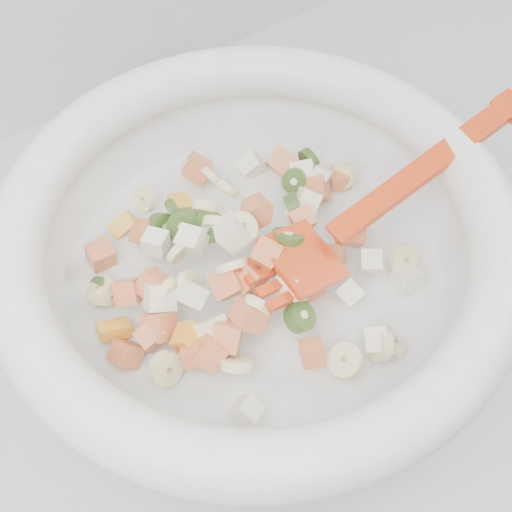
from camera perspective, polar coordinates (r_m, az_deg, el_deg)
counter at (r=0.97m, az=-3.57°, el=-17.80°), size 2.00×0.60×0.90m
mixing_bowl at (r=0.51m, az=-0.01°, el=0.90°), size 0.45×0.41×0.12m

